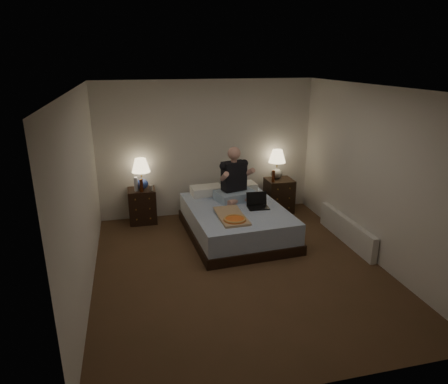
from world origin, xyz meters
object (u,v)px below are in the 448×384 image
object	(u,v)px
bed	(236,221)
water_bottle	(136,184)
beer_bottle_left	(141,185)
radiator	(346,230)
lamp_left	(141,174)
laptop	(258,201)
lamp_right	(277,164)
soda_can	(151,188)
nightstand_left	(142,206)
nightstand_right	(279,195)
person	(235,174)
pizza_box	(235,220)
beer_bottle_right	(273,176)

from	to	relation	value
bed	water_bottle	bearing A→B (deg)	147.27
beer_bottle_left	radiator	xyz separation A→B (m)	(3.17, -1.47, -0.54)
lamp_left	laptop	xyz separation A→B (m)	(1.82, -1.08, -0.29)
lamp_right	soda_can	size ratio (longest dim) A/B	5.60
radiator	lamp_left	bearing A→B (deg)	152.84
lamp_right	laptop	world-z (taller)	lamp_right
bed	nightstand_left	size ratio (longest dim) A/B	3.20
beer_bottle_left	laptop	bearing A→B (deg)	-26.83
bed	lamp_left	bearing A→B (deg)	143.36
nightstand_right	lamp_right	distance (m)	0.61
lamp_right	person	world-z (taller)	person
nightstand_left	soda_can	xyz separation A→B (m)	(0.17, -0.11, 0.36)
nightstand_right	lamp_left	xyz separation A→B (m)	(-2.58, 0.09, 0.58)
lamp_right	soda_can	bearing A→B (deg)	-177.23
lamp_left	nightstand_left	bearing A→B (deg)	-164.90
bed	beer_bottle_left	bearing A→B (deg)	147.92
beer_bottle_left	radiator	world-z (taller)	beer_bottle_left
water_bottle	pizza_box	size ratio (longest dim) A/B	0.33
lamp_right	pizza_box	world-z (taller)	lamp_right
lamp_left	radiator	size ratio (longest dim) A/B	0.35
nightstand_left	lamp_left	bearing A→B (deg)	15.27
nightstand_right	person	world-z (taller)	person
water_bottle	pizza_box	xyz separation A→B (m)	(1.40, -1.49, -0.21)
pizza_box	radiator	distance (m)	1.89
laptop	pizza_box	size ratio (longest dim) A/B	0.45
nightstand_left	lamp_right	world-z (taller)	lamp_right
bed	lamp_right	world-z (taller)	lamp_right
pizza_box	radiator	xyz separation A→B (m)	(1.86, -0.05, -0.34)
nightstand_right	laptop	size ratio (longest dim) A/B	1.91
lamp_left	pizza_box	distance (m)	2.06
bed	pizza_box	distance (m)	0.70
person	pizza_box	xyz separation A→B (m)	(-0.26, -0.96, -0.43)
nightstand_right	pizza_box	world-z (taller)	nightstand_right
bed	beer_bottle_right	size ratio (longest dim) A/B	8.70
pizza_box	nightstand_left	bearing A→B (deg)	127.89
soda_can	beer_bottle_right	xyz separation A→B (m)	(2.25, -0.09, 0.09)
beer_bottle_left	lamp_right	bearing A→B (deg)	3.38
bed	laptop	xyz separation A→B (m)	(0.34, -0.12, 0.37)
soda_can	pizza_box	size ratio (longest dim) A/B	0.13
bed	laptop	size ratio (longest dim) A/B	5.88
lamp_left	beer_bottle_right	world-z (taller)	lamp_left
lamp_right	beer_bottle_left	distance (m)	2.57
beer_bottle_left	pizza_box	xyz separation A→B (m)	(1.31, -1.41, -0.20)
soda_can	pizza_box	bearing A→B (deg)	-51.74
laptop	radiator	world-z (taller)	laptop
nightstand_right	lamp_right	xyz separation A→B (m)	(-0.04, 0.09, 0.60)
bed	radiator	xyz separation A→B (m)	(1.68, -0.66, -0.05)
nightstand_left	water_bottle	size ratio (longest dim) A/B	2.50
bed	lamp_left	world-z (taller)	lamp_left
soda_can	laptop	bearing A→B (deg)	-30.00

